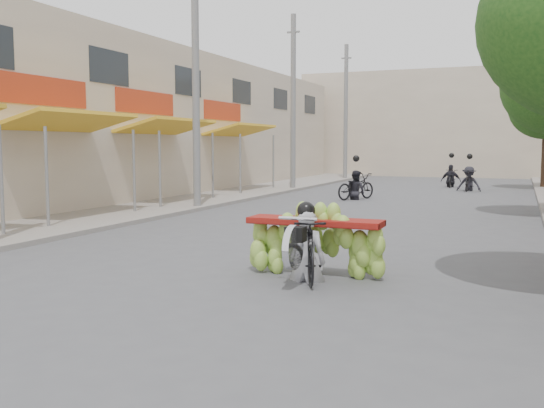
{
  "coord_description": "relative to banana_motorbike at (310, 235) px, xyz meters",
  "views": [
    {
      "loc": [
        4.39,
        -5.34,
        2.11
      ],
      "look_at": [
        0.48,
        4.16,
        1.1
      ],
      "focal_mm": 40.0,
      "sensor_mm": 36.0,
      "label": 1
    }
  ],
  "objects": [
    {
      "name": "ground",
      "position": [
        -1.37,
        -3.6,
        -0.69
      ],
      "size": [
        120.0,
        120.0,
        0.0
      ],
      "primitive_type": "plane",
      "color": "#505055",
      "rests_on": "ground"
    },
    {
      "name": "sidewalk_left",
      "position": [
        -8.37,
        11.4,
        -0.63
      ],
      "size": [
        4.0,
        60.0,
        0.12
      ],
      "primitive_type": "cube",
      "color": "gray",
      "rests_on": "ground"
    },
    {
      "name": "shophouse_row_left",
      "position": [
        -13.35,
        10.37,
        2.31
      ],
      "size": [
        9.77,
        40.0,
        6.0
      ],
      "color": "#C1B099",
      "rests_on": "ground"
    },
    {
      "name": "far_building",
      "position": [
        -1.37,
        34.4,
        2.81
      ],
      "size": [
        20.0,
        6.0,
        7.0
      ],
      "primitive_type": "cube",
      "color": "#C1B099",
      "rests_on": "ground"
    },
    {
      "name": "utility_pole_mid",
      "position": [
        -6.77,
        8.4,
        3.33
      ],
      "size": [
        0.6,
        0.24,
        8.0
      ],
      "color": "slate",
      "rests_on": "ground"
    },
    {
      "name": "utility_pole_far",
      "position": [
        -6.77,
        17.4,
        3.33
      ],
      "size": [
        0.6,
        0.24,
        8.0
      ],
      "color": "slate",
      "rests_on": "ground"
    },
    {
      "name": "utility_pole_back",
      "position": [
        -6.77,
        26.4,
        3.33
      ],
      "size": [
        0.6,
        0.24,
        8.0
      ],
      "color": "slate",
      "rests_on": "ground"
    },
    {
      "name": "banana_motorbike",
      "position": [
        0.0,
        0.0,
        0.0
      ],
      "size": [
        2.2,
        1.86,
        2.07
      ],
      "color": "black",
      "rests_on": "ground"
    },
    {
      "name": "bg_motorbike_a",
      "position": [
        -2.84,
        13.8,
        0.03
      ],
      "size": [
        1.45,
        1.9,
        1.95
      ],
      "color": "black",
      "rests_on": "ground"
    },
    {
      "name": "bg_motorbike_b",
      "position": [
        0.86,
        19.86,
        0.14
      ],
      "size": [
        1.09,
        1.81,
        1.95
      ],
      "color": "black",
      "rests_on": "ground"
    },
    {
      "name": "bg_motorbike_c",
      "position": [
        -0.19,
        22.26,
        0.12
      ],
      "size": [
        0.97,
        1.52,
        1.95
      ],
      "color": "black",
      "rests_on": "ground"
    }
  ]
}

